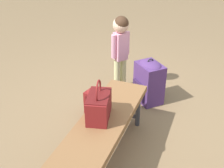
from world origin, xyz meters
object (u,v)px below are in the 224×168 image
park_bench (100,131)px  backpack_large (149,80)px  backpack_small (96,103)px  child_standing (121,42)px  handbag (99,105)px

park_bench → backpack_large: (1.17, -0.38, -0.11)m
park_bench → backpack_large: size_ratio=2.91×
backpack_large → backpack_small: 0.72m
backpack_small → backpack_large: bearing=-53.2°
child_standing → backpack_small: child_standing is taller
handbag → backpack_large: size_ratio=0.65×
child_standing → backpack_small: size_ratio=2.68×
handbag → child_standing: size_ratio=0.38×
backpack_large → backpack_small: bearing=126.8°
park_bench → backpack_small: 0.80m
backpack_large → child_standing: bearing=54.3°
park_bench → backpack_small: (0.75, 0.19, -0.21)m
backpack_large → backpack_small: (-0.43, 0.57, -0.10)m
handbag → child_standing: 1.33m
park_bench → child_standing: 1.47m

